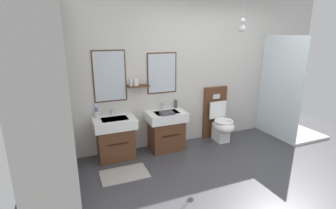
{
  "coord_description": "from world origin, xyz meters",
  "views": [
    {
      "loc": [
        -2.4,
        -2.33,
        1.98
      ],
      "look_at": [
        -0.84,
        1.48,
        0.82
      ],
      "focal_mm": 26.97,
      "sensor_mm": 36.0,
      "label": 1
    }
  ],
  "objects_px": {
    "toilet": "(219,121)",
    "toothbrush_cup": "(96,114)",
    "vanity_sink_left": "(115,137)",
    "soap_dispenser": "(176,104)",
    "vanity_sink_right": "(166,129)",
    "folded_hand_towel": "(167,113)",
    "shower_tray": "(287,115)"
  },
  "relations": [
    {
      "from": "vanity_sink_right",
      "to": "toothbrush_cup",
      "type": "bearing_deg",
      "value": 172.2
    },
    {
      "from": "shower_tray",
      "to": "toilet",
      "type": "bearing_deg",
      "value": 166.96
    },
    {
      "from": "vanity_sink_left",
      "to": "folded_hand_towel",
      "type": "distance_m",
      "value": 0.93
    },
    {
      "from": "vanity_sink_left",
      "to": "vanity_sink_right",
      "type": "height_order",
      "value": "same"
    },
    {
      "from": "toothbrush_cup",
      "to": "toilet",
      "type": "bearing_deg",
      "value": -4.14
    },
    {
      "from": "toothbrush_cup",
      "to": "shower_tray",
      "type": "distance_m",
      "value": 3.64
    },
    {
      "from": "folded_hand_towel",
      "to": "toothbrush_cup",
      "type": "bearing_deg",
      "value": 165.19
    },
    {
      "from": "vanity_sink_left",
      "to": "shower_tray",
      "type": "distance_m",
      "value": 3.36
    },
    {
      "from": "toilet",
      "to": "folded_hand_towel",
      "type": "height_order",
      "value": "toilet"
    },
    {
      "from": "vanity_sink_right",
      "to": "toothbrush_cup",
      "type": "distance_m",
      "value": 1.21
    },
    {
      "from": "vanity_sink_right",
      "to": "toothbrush_cup",
      "type": "xyz_separation_m",
      "value": [
        -1.14,
        0.16,
        0.38
      ]
    },
    {
      "from": "vanity_sink_left",
      "to": "vanity_sink_right",
      "type": "bearing_deg",
      "value": 0.0
    },
    {
      "from": "shower_tray",
      "to": "folded_hand_towel",
      "type": "bearing_deg",
      "value": 175.7
    },
    {
      "from": "vanity_sink_left",
      "to": "soap_dispenser",
      "type": "height_order",
      "value": "soap_dispenser"
    },
    {
      "from": "vanity_sink_left",
      "to": "vanity_sink_right",
      "type": "xyz_separation_m",
      "value": [
        0.89,
        0.0,
        0.0
      ]
    },
    {
      "from": "vanity_sink_right",
      "to": "soap_dispenser",
      "type": "bearing_deg",
      "value": 32.49
    },
    {
      "from": "toothbrush_cup",
      "to": "folded_hand_towel",
      "type": "relative_size",
      "value": 0.93
    },
    {
      "from": "folded_hand_towel",
      "to": "shower_tray",
      "type": "distance_m",
      "value": 2.52
    },
    {
      "from": "vanity_sink_right",
      "to": "folded_hand_towel",
      "type": "relative_size",
      "value": 3.1
    },
    {
      "from": "vanity_sink_left",
      "to": "toilet",
      "type": "relative_size",
      "value": 0.68
    },
    {
      "from": "vanity_sink_right",
      "to": "toothbrush_cup",
      "type": "height_order",
      "value": "toothbrush_cup"
    },
    {
      "from": "toothbrush_cup",
      "to": "shower_tray",
      "type": "bearing_deg",
      "value": -7.58
    },
    {
      "from": "toilet",
      "to": "soap_dispenser",
      "type": "bearing_deg",
      "value": 168.31
    },
    {
      "from": "toilet",
      "to": "toothbrush_cup",
      "type": "relative_size",
      "value": 4.86
    },
    {
      "from": "vanity_sink_right",
      "to": "folded_hand_towel",
      "type": "bearing_deg",
      "value": -106.54
    },
    {
      "from": "vanity_sink_left",
      "to": "toilet",
      "type": "bearing_deg",
      "value": -0.14
    },
    {
      "from": "toothbrush_cup",
      "to": "soap_dispenser",
      "type": "xyz_separation_m",
      "value": [
        1.4,
        0.01,
        0.02
      ]
    },
    {
      "from": "vanity_sink_left",
      "to": "soap_dispenser",
      "type": "xyz_separation_m",
      "value": [
        1.15,
        0.17,
        0.39
      ]
    },
    {
      "from": "toilet",
      "to": "vanity_sink_right",
      "type": "bearing_deg",
      "value": 179.74
    },
    {
      "from": "folded_hand_towel",
      "to": "shower_tray",
      "type": "bearing_deg",
      "value": -4.3
    },
    {
      "from": "soap_dispenser",
      "to": "shower_tray",
      "type": "height_order",
      "value": "shower_tray"
    },
    {
      "from": "folded_hand_towel",
      "to": "shower_tray",
      "type": "xyz_separation_m",
      "value": [
        2.5,
        -0.19,
        -0.29
      ]
    }
  ]
}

